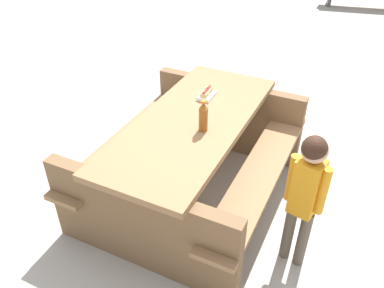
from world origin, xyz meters
name	(u,v)px	position (x,y,z in m)	size (l,w,h in m)	color
ground_plane	(192,194)	(0.00, 0.00, 0.00)	(30.00, 30.00, 0.00)	#ADA599
picnic_table	(192,152)	(0.00, 0.00, 0.44)	(2.04, 1.73, 0.75)	olive
soda_bottle	(203,117)	(-0.12, -0.11, 0.86)	(0.06, 0.06, 0.24)	brown
hotdog_tray	(207,94)	(0.36, -0.03, 0.78)	(0.20, 0.14, 0.08)	white
child_in_coat	(306,187)	(-0.48, -0.85, 0.68)	(0.20, 0.24, 1.06)	brown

